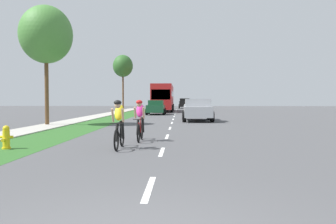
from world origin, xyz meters
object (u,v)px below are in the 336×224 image
object	(u,v)px
fire_hydrant_yellow	(6,138)
sedan_dark_green	(156,107)
cyclist_lead	(119,124)
pickup_silver	(197,110)
suv_black	(185,103)
cyclist_trailing	(140,120)
bus_red	(163,97)
street_tree_far	(123,66)
street_tree_near	(46,35)

from	to	relation	value
fire_hydrant_yellow	sedan_dark_green	distance (m)	25.73
fire_hydrant_yellow	cyclist_lead	bearing A→B (deg)	2.60
fire_hydrant_yellow	pickup_silver	size ratio (longest dim) A/B	0.15
sedan_dark_green	suv_black	world-z (taller)	suv_black
cyclist_trailing	pickup_silver	distance (m)	12.78
fire_hydrant_yellow	pickup_silver	bearing A→B (deg)	64.96
cyclist_lead	suv_black	distance (m)	51.14
cyclist_lead	pickup_silver	xyz separation A→B (m)	(3.25, 14.57, 0.02)
cyclist_trailing	sedan_dark_green	size ratio (longest dim) A/B	0.40
cyclist_trailing	bus_red	size ratio (longest dim) A/B	0.15
cyclist_lead	sedan_dark_green	bearing A→B (deg)	91.31
cyclist_lead	sedan_dark_green	distance (m)	25.39
fire_hydrant_yellow	street_tree_far	bearing A→B (deg)	94.15
fire_hydrant_yellow	suv_black	distance (m)	51.63
fire_hydrant_yellow	cyclist_trailing	xyz separation A→B (m)	(4.07, 2.28, 0.44)
street_tree_far	street_tree_near	bearing A→B (deg)	-89.47
bus_red	street_tree_near	distance (m)	25.86
street_tree_near	suv_black	bearing A→B (deg)	77.57
suv_black	cyclist_lead	bearing A→B (deg)	-93.12
sedan_dark_green	suv_black	distance (m)	25.90
bus_red	street_tree_near	size ratio (longest dim) A/B	1.57
fire_hydrant_yellow	cyclist_trailing	distance (m)	4.68
fire_hydrant_yellow	sedan_dark_green	bearing A→B (deg)	83.17
suv_black	street_tree_far	bearing A→B (deg)	-130.34
fire_hydrant_yellow	street_tree_near	bearing A→B (deg)	104.61
cyclist_trailing	pickup_silver	xyz separation A→B (m)	(2.82, 12.46, 0.02)
suv_black	street_tree_near	xyz separation A→B (m)	(-9.06, -41.10, 4.62)
fire_hydrant_yellow	sedan_dark_green	world-z (taller)	sedan_dark_green
fire_hydrant_yellow	cyclist_trailing	size ratio (longest dim) A/B	0.44
street_tree_near	street_tree_far	xyz separation A→B (m)	(-0.28, 30.10, 0.99)
fire_hydrant_yellow	sedan_dark_green	size ratio (longest dim) A/B	0.18
street_tree_near	street_tree_far	distance (m)	30.12
bus_red	street_tree_far	bearing A→B (deg)	140.28
cyclist_lead	sedan_dark_green	xyz separation A→B (m)	(-0.58, 25.38, -0.04)
fire_hydrant_yellow	bus_red	bearing A→B (deg)	84.54
cyclist_trailing	fire_hydrant_yellow	bearing A→B (deg)	-150.76
fire_hydrant_yellow	suv_black	size ratio (longest dim) A/B	0.16
cyclist_trailing	bus_red	distance (m)	32.78
fire_hydrant_yellow	street_tree_near	distance (m)	11.69
sedan_dark_green	street_tree_far	size ratio (longest dim) A/B	0.52
fire_hydrant_yellow	cyclist_lead	xyz separation A→B (m)	(3.64, 0.17, 0.44)
bus_red	sedan_dark_green	bearing A→B (deg)	-91.76
sedan_dark_green	suv_black	size ratio (longest dim) A/B	0.91
fire_hydrant_yellow	bus_red	size ratio (longest dim) A/B	0.07
fire_hydrant_yellow	cyclist_lead	world-z (taller)	cyclist_lead
bus_red	suv_black	xyz separation A→B (m)	(3.07, 16.20, -1.03)
cyclist_trailing	bus_red	xyz separation A→B (m)	(-0.72, 32.75, 1.17)
pickup_silver	street_tree_near	xyz separation A→B (m)	(-9.53, -4.61, 4.74)
cyclist_lead	street_tree_far	xyz separation A→B (m)	(-6.55, 40.07, 5.75)
sedan_dark_green	bus_red	xyz separation A→B (m)	(0.29, 9.48, 1.21)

